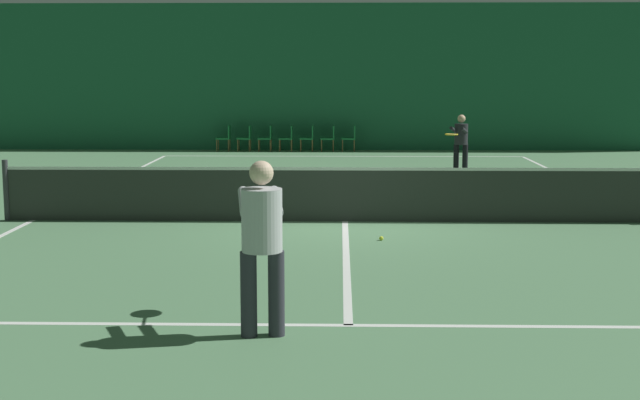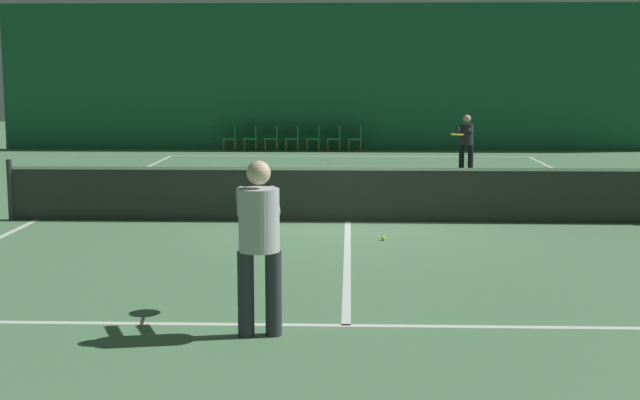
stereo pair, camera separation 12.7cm
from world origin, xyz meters
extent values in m
plane|color=#56845B|center=(0.00, 0.00, 0.00)|extent=(60.00, 60.00, 0.00)
cube|color=#1E5B3D|center=(0.00, 14.14, 2.39)|extent=(23.00, 0.12, 4.79)
cube|color=white|center=(0.00, 11.90, 0.00)|extent=(11.00, 0.10, 0.00)
cube|color=white|center=(0.00, 6.40, 0.00)|extent=(8.25, 0.10, 0.00)
cube|color=white|center=(0.00, -6.40, 0.00)|extent=(8.25, 0.10, 0.00)
cube|color=white|center=(-5.50, 0.00, 0.00)|extent=(0.10, 23.80, 0.00)
cube|color=white|center=(0.00, 0.00, 0.00)|extent=(0.10, 12.80, 0.00)
cube|color=#2D332D|center=(0.00, 0.00, 0.47)|extent=(11.90, 0.02, 0.95)
cube|color=white|center=(0.00, 0.00, 0.92)|extent=(11.90, 0.02, 0.05)
cylinder|color=#333338|center=(-5.95, 0.00, 0.53)|extent=(0.10, 0.10, 1.07)
cylinder|color=#2D2D38|center=(-0.99, -6.80, 0.43)|extent=(0.19, 0.19, 0.86)
cylinder|color=#2D2D38|center=(-0.72, -6.76, 0.43)|extent=(0.19, 0.19, 0.86)
cylinder|color=#B7B7BC|center=(-0.85, -6.78, 1.17)|extent=(0.46, 0.46, 0.62)
sphere|color=beige|center=(-0.85, -6.78, 1.63)|extent=(0.24, 0.24, 0.24)
cylinder|color=#B7B7BC|center=(-1.05, -6.53, 1.31)|extent=(0.19, 0.60, 0.25)
cylinder|color=#B7B7BC|center=(-0.74, -6.48, 1.31)|extent=(0.19, 0.60, 0.25)
cylinder|color=black|center=(-0.96, -6.07, 1.23)|extent=(0.07, 0.31, 0.03)
torus|color=red|center=(-1.00, -5.77, 1.23)|extent=(0.37, 0.37, 0.03)
cylinder|color=silver|center=(-1.00, -5.77, 1.23)|extent=(0.31, 0.31, 0.00)
cylinder|color=black|center=(3.11, 7.45, 0.37)|extent=(0.18, 0.18, 0.73)
cylinder|color=black|center=(2.90, 7.54, 0.37)|extent=(0.18, 0.18, 0.73)
cylinder|color=#232328|center=(3.01, 7.49, 1.00)|extent=(0.45, 0.45, 0.53)
sphere|color=#DBAD89|center=(3.01, 7.49, 1.39)|extent=(0.20, 0.20, 0.20)
cylinder|color=#232328|center=(3.04, 7.22, 1.12)|extent=(0.27, 0.50, 0.21)
cylinder|color=#232328|center=(2.79, 7.32, 1.12)|extent=(0.27, 0.50, 0.21)
cylinder|color=black|center=(2.77, 6.90, 1.05)|extent=(0.14, 0.29, 0.03)
torus|color=gold|center=(2.65, 6.62, 1.05)|extent=(0.43, 0.43, 0.03)
cylinder|color=silver|center=(2.65, 6.62, 1.05)|extent=(0.36, 0.36, 0.00)
cylinder|color=brown|center=(-4.09, 13.78, 0.20)|extent=(0.03, 0.03, 0.39)
cylinder|color=brown|center=(-4.09, 13.40, 0.20)|extent=(0.03, 0.03, 0.39)
cylinder|color=brown|center=(-3.71, 13.78, 0.20)|extent=(0.03, 0.03, 0.39)
cylinder|color=brown|center=(-3.71, 13.40, 0.20)|extent=(0.03, 0.03, 0.39)
cube|color=#196B38|center=(-3.90, 13.59, 0.41)|extent=(0.44, 0.44, 0.05)
cube|color=#196B38|center=(-3.70, 13.59, 0.64)|extent=(0.04, 0.44, 0.40)
cylinder|color=brown|center=(-3.41, 13.78, 0.20)|extent=(0.03, 0.03, 0.39)
cylinder|color=brown|center=(-3.41, 13.40, 0.20)|extent=(0.03, 0.03, 0.39)
cylinder|color=brown|center=(-3.03, 13.78, 0.20)|extent=(0.03, 0.03, 0.39)
cylinder|color=brown|center=(-3.03, 13.40, 0.20)|extent=(0.03, 0.03, 0.39)
cube|color=#196B38|center=(-3.22, 13.59, 0.41)|extent=(0.44, 0.44, 0.05)
cube|color=#196B38|center=(-3.02, 13.59, 0.64)|extent=(0.04, 0.44, 0.40)
cylinder|color=brown|center=(-2.73, 13.78, 0.20)|extent=(0.03, 0.03, 0.39)
cylinder|color=brown|center=(-2.73, 13.40, 0.20)|extent=(0.03, 0.03, 0.39)
cylinder|color=brown|center=(-2.35, 13.78, 0.20)|extent=(0.03, 0.03, 0.39)
cylinder|color=brown|center=(-2.35, 13.40, 0.20)|extent=(0.03, 0.03, 0.39)
cube|color=#196B38|center=(-2.54, 13.59, 0.41)|extent=(0.44, 0.44, 0.05)
cube|color=#196B38|center=(-2.34, 13.59, 0.64)|extent=(0.04, 0.44, 0.40)
cylinder|color=brown|center=(-2.05, 13.78, 0.20)|extent=(0.03, 0.03, 0.39)
cylinder|color=brown|center=(-2.05, 13.40, 0.20)|extent=(0.03, 0.03, 0.39)
cylinder|color=brown|center=(-1.67, 13.78, 0.20)|extent=(0.03, 0.03, 0.39)
cylinder|color=brown|center=(-1.67, 13.40, 0.20)|extent=(0.03, 0.03, 0.39)
cube|color=#196B38|center=(-1.86, 13.59, 0.41)|extent=(0.44, 0.44, 0.05)
cube|color=#196B38|center=(-1.66, 13.59, 0.64)|extent=(0.04, 0.44, 0.40)
cylinder|color=brown|center=(-1.37, 13.78, 0.20)|extent=(0.03, 0.03, 0.39)
cylinder|color=brown|center=(-1.37, 13.40, 0.20)|extent=(0.03, 0.03, 0.39)
cylinder|color=brown|center=(-0.99, 13.78, 0.20)|extent=(0.03, 0.03, 0.39)
cylinder|color=brown|center=(-0.99, 13.40, 0.20)|extent=(0.03, 0.03, 0.39)
cube|color=#196B38|center=(-1.18, 13.59, 0.41)|extent=(0.44, 0.44, 0.05)
cube|color=#196B38|center=(-0.98, 13.59, 0.64)|extent=(0.04, 0.44, 0.40)
cylinder|color=brown|center=(-0.69, 13.78, 0.20)|extent=(0.03, 0.03, 0.39)
cylinder|color=brown|center=(-0.69, 13.40, 0.20)|extent=(0.03, 0.03, 0.39)
cylinder|color=brown|center=(-0.31, 13.78, 0.20)|extent=(0.03, 0.03, 0.39)
cylinder|color=brown|center=(-0.31, 13.40, 0.20)|extent=(0.03, 0.03, 0.39)
cube|color=#196B38|center=(-0.50, 13.59, 0.41)|extent=(0.44, 0.44, 0.05)
cube|color=#196B38|center=(-0.30, 13.59, 0.64)|extent=(0.04, 0.44, 0.40)
cylinder|color=brown|center=(-0.01, 13.78, 0.20)|extent=(0.03, 0.03, 0.39)
cylinder|color=brown|center=(-0.01, 13.40, 0.20)|extent=(0.03, 0.03, 0.39)
cylinder|color=brown|center=(0.37, 13.78, 0.20)|extent=(0.03, 0.03, 0.39)
cylinder|color=brown|center=(0.37, 13.40, 0.20)|extent=(0.03, 0.03, 0.39)
cube|color=#196B38|center=(0.18, 13.59, 0.41)|extent=(0.44, 0.44, 0.05)
cube|color=#196B38|center=(0.38, 13.59, 0.64)|extent=(0.04, 0.44, 0.40)
sphere|color=#D1DB33|center=(0.55, -1.73, 0.03)|extent=(0.07, 0.07, 0.07)
camera|label=1|loc=(-0.09, -15.34, 2.62)|focal=50.00mm
camera|label=2|loc=(0.03, -15.33, 2.62)|focal=50.00mm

